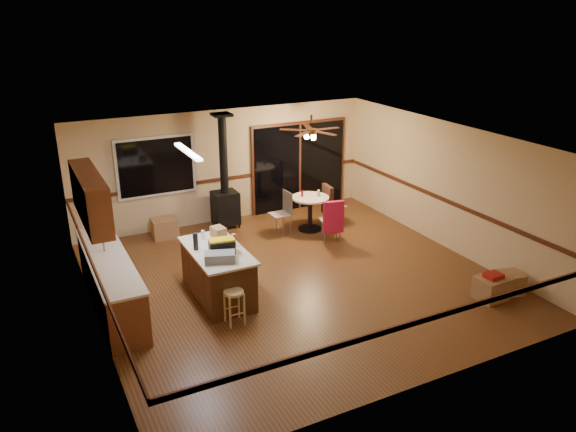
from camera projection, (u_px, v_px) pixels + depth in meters
floor at (295, 279)px, 10.40m from camera, size 7.00×7.00×0.00m
ceiling at (296, 141)px, 9.48m from camera, size 7.00×7.00×0.00m
wall_back at (225, 166)px, 12.86m from camera, size 7.00×0.00×7.00m
wall_front at (425, 300)px, 7.02m from camera, size 7.00×0.00×7.00m
wall_left at (90, 250)px, 8.47m from camera, size 0.00×7.00×7.00m
wall_right at (448, 186)px, 11.42m from camera, size 0.00×7.00×7.00m
chair_rail at (296, 229)px, 10.05m from camera, size 7.00×7.00×0.08m
window at (156, 167)px, 12.08m from camera, size 1.72×0.10×1.32m
sliding_door at (299, 167)px, 13.71m from camera, size 2.52×0.10×2.10m
lower_cabinets at (111, 283)px, 9.32m from camera, size 0.60×3.00×0.86m
countertop at (108, 259)px, 9.16m from camera, size 0.64×3.04×0.04m
upper_cabinets at (90, 197)px, 8.91m from camera, size 0.35×2.00×0.80m
kitchen_island at (218, 273)px, 9.61m from camera, size 0.88×1.68×0.90m
wood_stove at (225, 196)px, 12.61m from camera, size 0.55×0.50×2.52m
ceiling_fan at (311, 133)px, 11.91m from camera, size 0.24×0.24×0.55m
fluorescent_strip at (188, 152)px, 8.99m from camera, size 0.10×1.20×0.04m
toolbox_grey at (220, 257)px, 9.00m from camera, size 0.55×0.42×0.15m
toolbox_black at (222, 247)px, 9.26m from camera, size 0.45×0.29×0.23m
toolbox_yellow_lid at (222, 240)px, 9.22m from camera, size 0.45×0.28×0.03m
box_on_island at (218, 232)px, 9.94m from camera, size 0.24×0.30×0.18m
bottle_dark at (196, 241)px, 9.40m from camera, size 0.10×0.10×0.30m
bottle_pink at (234, 240)px, 9.56m from camera, size 0.09×0.09×0.22m
bottle_white at (203, 235)px, 9.83m from camera, size 0.06×0.06×0.17m
bar_stool at (234, 307)px, 8.87m from camera, size 0.37×0.37×0.57m
blue_bucket at (248, 301)px, 9.39m from camera, size 0.35×0.35×0.22m
dining_table at (310, 208)px, 12.50m from camera, size 0.83×0.83×0.78m
glass_red at (302, 193)px, 12.41m from camera, size 0.05×0.05×0.14m
glass_cream at (319, 193)px, 12.42m from camera, size 0.08×0.08×0.15m
chair_left at (284, 208)px, 12.32m from camera, size 0.42×0.41×0.51m
chair_near at (333, 217)px, 11.77m from camera, size 0.50×0.54×0.70m
chair_right at (329, 200)px, 12.75m from camera, size 0.50×0.46×0.70m
box_under_window at (165, 228)px, 12.19m from camera, size 0.56×0.45×0.43m
box_corner_a at (492, 288)px, 9.65m from camera, size 0.54×0.46×0.40m
box_corner_b at (508, 283)px, 9.85m from camera, size 0.55×0.50×0.38m
box_small_red at (493, 276)px, 9.57m from camera, size 0.29×0.25×0.08m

